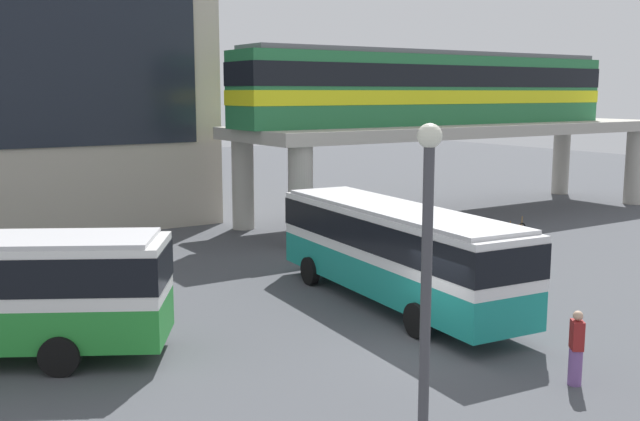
{
  "coord_description": "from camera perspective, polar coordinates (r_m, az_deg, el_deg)",
  "views": [
    {
      "loc": [
        -12.82,
        -14.44,
        6.84
      ],
      "look_at": [
        2.96,
        9.88,
        2.2
      ],
      "focal_mm": 41.68,
      "sensor_mm": 36.0,
      "label": 1
    }
  ],
  "objects": [
    {
      "name": "elevated_platform",
      "position": [
        41.94,
        10.67,
        5.62
      ],
      "size": [
        26.44,
        7.14,
        5.13
      ],
      "color": "#ADA89E",
      "rests_on": "ground_plane"
    },
    {
      "name": "bus_main",
      "position": [
        24.01,
        5.72,
        -2.61
      ],
      "size": [
        3.51,
        11.22,
        3.22
      ],
      "color": "teal",
      "rests_on": "ground_plane"
    },
    {
      "name": "ground_plane",
      "position": [
        28.44,
        -5.16,
        -4.86
      ],
      "size": [
        120.0,
        120.0,
        0.0
      ],
      "primitive_type": "plane",
      "color": "#47494F"
    },
    {
      "name": "train",
      "position": [
        40.59,
        8.82,
        9.35
      ],
      "size": [
        23.4,
        2.96,
        3.84
      ],
      "color": "#26723F",
      "rests_on": "elevated_platform"
    },
    {
      "name": "bicycle_brown",
      "position": [
        36.08,
        14.81,
        -1.56
      ],
      "size": [
        1.76,
        0.44,
        1.04
      ],
      "color": "black",
      "rests_on": "ground_plane"
    },
    {
      "name": "bicycle_blue",
      "position": [
        34.43,
        6.92,
        -1.82
      ],
      "size": [
        1.66,
        0.78,
        1.04
      ],
      "color": "black",
      "rests_on": "ground_plane"
    },
    {
      "name": "lamp_post",
      "position": [
        11.05,
        8.12,
        -7.11
      ],
      "size": [
        0.36,
        0.36,
        6.41
      ],
      "color": "#3F3F44",
      "rests_on": "ground_plane"
    },
    {
      "name": "pedestrian_near_building",
      "position": [
        18.7,
        19.07,
        -10.09
      ],
      "size": [
        0.45,
        0.48,
        1.81
      ],
      "color": "#724C8C",
      "rests_on": "ground_plane"
    },
    {
      "name": "bicycle_red",
      "position": [
        34.83,
        11.67,
        -1.82
      ],
      "size": [
        1.72,
        0.61,
        1.04
      ],
      "color": "black",
      "rests_on": "ground_plane"
    }
  ]
}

